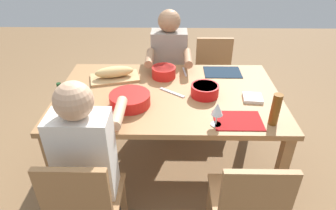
{
  "coord_description": "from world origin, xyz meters",
  "views": [
    {
      "loc": [
        0.03,
        -2.0,
        1.88
      ],
      "look_at": [
        0.0,
        0.0,
        0.63
      ],
      "focal_mm": 31.65,
      "sensor_mm": 36.0,
      "label": 1
    }
  ],
  "objects": [
    {
      "name": "cutting_board",
      "position": [
        -0.45,
        0.23,
        0.75
      ],
      "size": [
        0.44,
        0.32,
        0.02
      ],
      "primitive_type": "cube",
      "rotation": [
        0.0,
        0.0,
        0.26
      ],
      "color": "tan",
      "rests_on": "dining_table"
    },
    {
      "name": "serving_bowl_greens",
      "position": [
        0.28,
        -0.04,
        0.79
      ],
      "size": [
        0.21,
        0.21,
        0.09
      ],
      "color": "red",
      "rests_on": "dining_table"
    },
    {
      "name": "wine_bottle",
      "position": [
        -0.67,
        -0.4,
        0.85
      ],
      "size": [
        0.08,
        0.08,
        0.29
      ],
      "color": "#193819",
      "rests_on": "dining_table"
    },
    {
      "name": "napkin_stack",
      "position": [
        0.64,
        -0.09,
        0.75
      ],
      "size": [
        0.15,
        0.15,
        0.02
      ],
      "primitive_type": "cube",
      "rotation": [
        0.0,
        0.0,
        -0.09
      ],
      "color": "white",
      "rests_on": "dining_table"
    },
    {
      "name": "placemat_near_right",
      "position": [
        0.47,
        -0.37,
        0.74
      ],
      "size": [
        0.32,
        0.23,
        0.01
      ],
      "primitive_type": "cube",
      "color": "maroon",
      "rests_on": "dining_table"
    },
    {
      "name": "chair_far_center",
      "position": [
        0.0,
        0.85,
        0.48
      ],
      "size": [
        0.4,
        0.4,
        0.85
      ],
      "color": "#9E7044",
      "rests_on": "ground_plane"
    },
    {
      "name": "diner_far_center",
      "position": [
        -0.0,
        0.67,
        0.7
      ],
      "size": [
        0.41,
        0.53,
        1.2
      ],
      "color": "#2D2D38",
      "rests_on": "ground_plane"
    },
    {
      "name": "diner_near_left",
      "position": [
        -0.47,
        -0.67,
        0.7
      ],
      "size": [
        0.41,
        0.53,
        1.2
      ],
      "color": "#2D2D38",
      "rests_on": "ground_plane"
    },
    {
      "name": "chair_near_right",
      "position": [
        0.47,
        -0.85,
        0.48
      ],
      "size": [
        0.4,
        0.4,
        0.85
      ],
      "color": "#9E7044",
      "rests_on": "ground_plane"
    },
    {
      "name": "carving_knife",
      "position": [
        0.03,
        -0.0,
        0.74
      ],
      "size": [
        0.2,
        0.16,
        0.01
      ],
      "primitive_type": "cube",
      "rotation": [
        0.0,
        0.0,
        2.5
      ],
      "color": "silver",
      "rests_on": "dining_table"
    },
    {
      "name": "chair_far_right",
      "position": [
        0.47,
        0.85,
        0.48
      ],
      "size": [
        0.4,
        0.4,
        0.85
      ],
      "color": "#9E7044",
      "rests_on": "ground_plane"
    },
    {
      "name": "wine_glass",
      "position": [
        0.32,
        -0.42,
        0.86
      ],
      "size": [
        0.08,
        0.08,
        0.17
      ],
      "color": "silver",
      "rests_on": "dining_table"
    },
    {
      "name": "chair_near_left",
      "position": [
        -0.47,
        -0.85,
        0.48
      ],
      "size": [
        0.4,
        0.4,
        0.85
      ],
      "color": "#9E7044",
      "rests_on": "ground_plane"
    },
    {
      "name": "bread_loaf",
      "position": [
        -0.45,
        0.23,
        0.81
      ],
      "size": [
        0.34,
        0.19,
        0.09
      ],
      "primitive_type": "ellipsoid",
      "rotation": [
        0.0,
        0.0,
        0.26
      ],
      "color": "tan",
      "rests_on": "cutting_board"
    },
    {
      "name": "ground_plane",
      "position": [
        0.0,
        0.0,
        0.0
      ],
      "size": [
        8.0,
        8.0,
        0.0
      ],
      "primitive_type": "plane",
      "color": "brown"
    },
    {
      "name": "serving_bowl_fruit",
      "position": [
        -0.04,
        0.27,
        0.79
      ],
      "size": [
        0.2,
        0.2,
        0.09
      ],
      "color": "red",
      "rests_on": "dining_table"
    },
    {
      "name": "fork_far_center",
      "position": [
        0.14,
        0.37,
        0.74
      ],
      "size": [
        0.04,
        0.17,
        0.01
      ],
      "primitive_type": "cube",
      "rotation": [
        0.0,
        0.0,
        0.12
      ],
      "color": "silver",
      "rests_on": "dining_table"
    },
    {
      "name": "placemat_far_right",
      "position": [
        0.47,
        0.37,
        0.74
      ],
      "size": [
        0.32,
        0.23,
        0.01
      ],
      "primitive_type": "cube",
      "color": "#142333",
      "rests_on": "dining_table"
    },
    {
      "name": "beer_bottle",
      "position": [
        0.7,
        -0.4,
        0.85
      ],
      "size": [
        0.06,
        0.06,
        0.22
      ],
      "primitive_type": "cylinder",
      "color": "brown",
      "rests_on": "dining_table"
    },
    {
      "name": "placemat_near_left",
      "position": [
        -0.47,
        -0.37,
        0.74
      ],
      "size": [
        0.32,
        0.23,
        0.01
      ],
      "primitive_type": "cube",
      "color": "maroon",
      "rests_on": "dining_table"
    },
    {
      "name": "dining_table",
      "position": [
        0.0,
        0.0,
        0.66
      ],
      "size": [
        1.72,
        1.06,
        0.74
      ],
      "color": "#9E7044",
      "rests_on": "ground_plane"
    },
    {
      "name": "serving_bowl_salad",
      "position": [
        -0.27,
        -0.18,
        0.79
      ],
      "size": [
        0.29,
        0.29,
        0.09
      ],
      "color": "red",
      "rests_on": "dining_table"
    }
  ]
}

